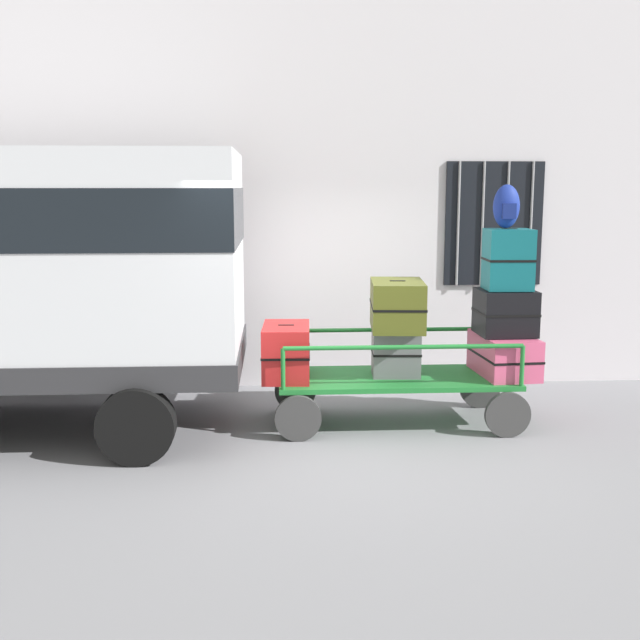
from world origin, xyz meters
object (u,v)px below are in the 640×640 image
suitcase_center_bottom (504,355)px  suitcase_left_bottom (286,351)px  suitcase_midleft_middle (397,305)px  suitcase_center_top (508,259)px  suitcase_center_middle (505,312)px  suitcase_midleft_bottom (396,352)px  luggage_cart (396,385)px  backpack (507,207)px

suitcase_center_bottom → suitcase_left_bottom: bearing=-179.9°
suitcase_midleft_middle → suitcase_center_top: bearing=0.3°
suitcase_left_bottom → suitcase_center_middle: size_ratio=1.38×
suitcase_midleft_bottom → suitcase_center_middle: 1.21m
suitcase_left_bottom → suitcase_center_top: suitcase_center_top is taller
suitcase_midleft_bottom → luggage_cart: bearing=-90.0°
suitcase_midleft_bottom → suitcase_center_top: bearing=-1.3°
suitcase_center_middle → suitcase_center_top: suitcase_center_top is taller
suitcase_midleft_bottom → backpack: size_ratio=1.17×
luggage_cart → suitcase_midleft_middle: size_ratio=2.94×
luggage_cart → suitcase_center_top: bearing=0.1°
suitcase_midleft_bottom → suitcase_center_top: suitcase_center_top is taller
suitcase_midleft_bottom → suitcase_center_bottom: suitcase_midleft_bottom is taller
suitcase_center_bottom → backpack: bearing=-175.9°
suitcase_midleft_middle → backpack: backpack is taller
suitcase_center_top → backpack: (-0.04, 0.01, 0.53)m
luggage_cart → suitcase_center_bottom: 1.18m
suitcase_left_bottom → suitcase_center_middle: 2.31m
suitcase_center_bottom → suitcase_midleft_middle: bearing=-179.1°
suitcase_midleft_middle → suitcase_center_bottom: suitcase_midleft_middle is taller
suitcase_midleft_middle → suitcase_center_middle: suitcase_midleft_middle is taller
suitcase_center_bottom → luggage_cart: bearing=-179.2°
luggage_cart → suitcase_midleft_bottom: size_ratio=4.89×
backpack → suitcase_midleft_middle: bearing=-179.2°
luggage_cart → suitcase_left_bottom: size_ratio=3.13×
suitcase_midleft_middle → suitcase_midleft_bottom: bearing=90.0°
luggage_cart → suitcase_center_middle: size_ratio=4.33×
suitcase_center_bottom → suitcase_center_top: suitcase_center_top is taller
suitcase_left_bottom → suitcase_midleft_middle: bearing=-0.8°
luggage_cart → backpack: bearing=0.7°
luggage_cart → suitcase_midleft_bottom: 0.35m
suitcase_center_middle → backpack: 1.08m
suitcase_center_top → suitcase_midleft_bottom: bearing=178.7°
suitcase_midleft_middle → suitcase_center_middle: bearing=1.5°
suitcase_center_bottom → suitcase_midleft_bottom: bearing=179.3°
luggage_cart → suitcase_center_top: 1.73m
backpack → suitcase_left_bottom: bearing=-180.0°
suitcase_left_bottom → suitcase_midleft_bottom: suitcase_left_bottom is taller
suitcase_left_bottom → suitcase_midleft_middle: (1.14, -0.02, 0.47)m
suitcase_left_bottom → suitcase_center_bottom: 2.27m
suitcase_midleft_bottom → backpack: 1.86m
luggage_cart → suitcase_midleft_bottom: bearing=90.0°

